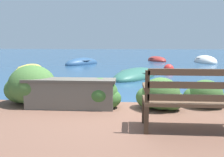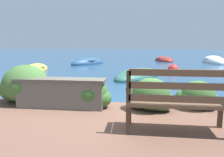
{
  "view_description": "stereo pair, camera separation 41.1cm",
  "coord_description": "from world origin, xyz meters",
  "px_view_note": "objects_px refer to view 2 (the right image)",
  "views": [
    {
      "loc": [
        0.11,
        -4.54,
        1.5
      ],
      "look_at": [
        -0.41,
        3.07,
        0.21
      ],
      "focal_mm": 35.0,
      "sensor_mm": 36.0,
      "label": 1
    },
    {
      "loc": [
        0.52,
        -4.5,
        1.5
      ],
      "look_at": [
        -0.41,
        3.07,
        0.21
      ],
      "focal_mm": 35.0,
      "sensor_mm": 36.0,
      "label": 2
    }
  ],
  "objects_px": {
    "park_bench": "(178,99)",
    "mooring_buoy": "(173,70)",
    "rowboat_outer": "(214,62)",
    "rowboat_distant": "(164,60)",
    "rowboat_nearest": "(138,76)",
    "rowboat_mid": "(34,70)",
    "rowboat_far": "(88,63)"
  },
  "relations": [
    {
      "from": "park_bench",
      "to": "rowboat_outer",
      "type": "relative_size",
      "value": 0.48
    },
    {
      "from": "park_bench",
      "to": "rowboat_nearest",
      "type": "height_order",
      "value": "park_bench"
    },
    {
      "from": "park_bench",
      "to": "rowboat_distant",
      "type": "height_order",
      "value": "park_bench"
    },
    {
      "from": "rowboat_mid",
      "to": "mooring_buoy",
      "type": "distance_m",
      "value": 7.06
    },
    {
      "from": "rowboat_far",
      "to": "rowboat_distant",
      "type": "xyz_separation_m",
      "value": [
        5.37,
        3.04,
        -0.01
      ]
    },
    {
      "from": "mooring_buoy",
      "to": "rowboat_mid",
      "type": "bearing_deg",
      "value": -172.51
    },
    {
      "from": "rowboat_far",
      "to": "rowboat_distant",
      "type": "bearing_deg",
      "value": -22.44
    },
    {
      "from": "rowboat_mid",
      "to": "park_bench",
      "type": "bearing_deg",
      "value": 31.54
    },
    {
      "from": "rowboat_outer",
      "to": "rowboat_distant",
      "type": "relative_size",
      "value": 1.21
    },
    {
      "from": "rowboat_mid",
      "to": "rowboat_far",
      "type": "relative_size",
      "value": 1.12
    },
    {
      "from": "rowboat_nearest",
      "to": "rowboat_distant",
      "type": "height_order",
      "value": "rowboat_nearest"
    },
    {
      "from": "rowboat_mid",
      "to": "rowboat_distant",
      "type": "relative_size",
      "value": 1.23
    },
    {
      "from": "rowboat_nearest",
      "to": "rowboat_outer",
      "type": "relative_size",
      "value": 1.1
    },
    {
      "from": "park_bench",
      "to": "rowboat_mid",
      "type": "bearing_deg",
      "value": 133.21
    },
    {
      "from": "rowboat_outer",
      "to": "rowboat_distant",
      "type": "bearing_deg",
      "value": -106.25
    },
    {
      "from": "rowboat_outer",
      "to": "rowboat_nearest",
      "type": "bearing_deg",
      "value": -37.13
    },
    {
      "from": "rowboat_far",
      "to": "park_bench",
      "type": "bearing_deg",
      "value": -122.63
    },
    {
      "from": "park_bench",
      "to": "mooring_buoy",
      "type": "relative_size",
      "value": 2.44
    },
    {
      "from": "rowboat_nearest",
      "to": "mooring_buoy",
      "type": "height_order",
      "value": "rowboat_nearest"
    },
    {
      "from": "rowboat_distant",
      "to": "rowboat_nearest",
      "type": "bearing_deg",
      "value": -33.22
    },
    {
      "from": "rowboat_outer",
      "to": "rowboat_distant",
      "type": "height_order",
      "value": "rowboat_outer"
    },
    {
      "from": "rowboat_far",
      "to": "rowboat_outer",
      "type": "relative_size",
      "value": 0.9
    },
    {
      "from": "rowboat_nearest",
      "to": "rowboat_far",
      "type": "bearing_deg",
      "value": 62.72
    },
    {
      "from": "rowboat_nearest",
      "to": "mooring_buoy",
      "type": "distance_m",
      "value": 2.72
    },
    {
      "from": "rowboat_outer",
      "to": "rowboat_far",
      "type": "bearing_deg",
      "value": -76.98
    },
    {
      "from": "park_bench",
      "to": "rowboat_nearest",
      "type": "bearing_deg",
      "value": 100.25
    },
    {
      "from": "rowboat_nearest",
      "to": "mooring_buoy",
      "type": "relative_size",
      "value": 5.58
    },
    {
      "from": "rowboat_nearest",
      "to": "rowboat_outer",
      "type": "height_order",
      "value": "rowboat_outer"
    },
    {
      "from": "mooring_buoy",
      "to": "rowboat_distant",
      "type": "bearing_deg",
      "value": 88.13
    },
    {
      "from": "rowboat_outer",
      "to": "mooring_buoy",
      "type": "distance_m",
      "value": 6.23
    },
    {
      "from": "rowboat_nearest",
      "to": "park_bench",
      "type": "bearing_deg",
      "value": -145.64
    },
    {
      "from": "park_bench",
      "to": "mooring_buoy",
      "type": "bearing_deg",
      "value": 86.71
    }
  ]
}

